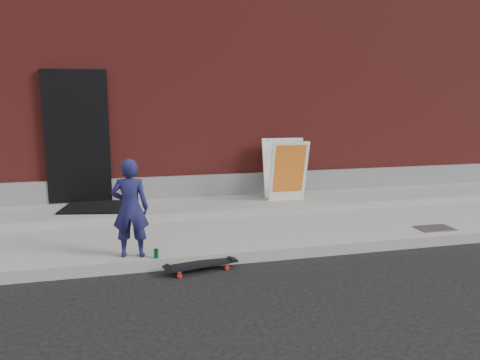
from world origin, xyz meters
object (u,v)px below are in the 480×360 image
object	(u,v)px
skateboard	(201,265)
soda_can	(156,254)
child	(130,208)
pizza_sign	(285,169)

from	to	relation	value
skateboard	soda_can	world-z (taller)	soda_can
skateboard	soda_can	xyz separation A→B (m)	(-0.52, 0.17, 0.13)
skateboard	soda_can	bearing A→B (deg)	161.76
child	soda_can	world-z (taller)	child
pizza_sign	child	bearing A→B (deg)	-141.45
child	soda_can	size ratio (longest dim) A/B	10.79
skateboard	child	bearing A→B (deg)	158.12
pizza_sign	soda_can	distance (m)	3.44
pizza_sign	soda_can	xyz separation A→B (m)	(-2.46, -2.33, -0.59)
skateboard	pizza_sign	world-z (taller)	pizza_sign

